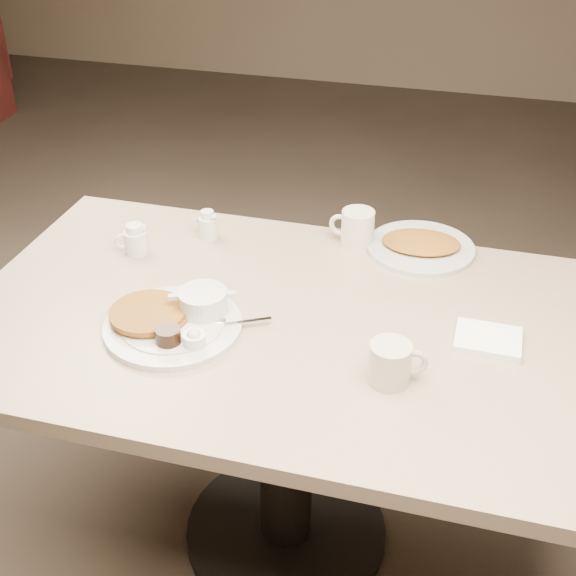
% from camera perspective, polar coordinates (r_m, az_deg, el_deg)
% --- Properties ---
extents(room, '(7.04, 8.04, 2.84)m').
position_cam_1_polar(room, '(1.44, -0.22, 19.28)').
color(room, '#4C3F33').
rests_on(room, ground).
extents(diner_table, '(1.50, 0.90, 0.75)m').
position_cam_1_polar(diner_table, '(1.82, -0.17, -6.67)').
color(diner_table, tan).
rests_on(diner_table, ground).
extents(main_plate, '(0.41, 0.40, 0.07)m').
position_cam_1_polar(main_plate, '(1.69, -8.56, -2.28)').
color(main_plate, silver).
rests_on(main_plate, diner_table).
extents(coffee_mug_near, '(0.13, 0.11, 0.09)m').
position_cam_1_polar(coffee_mug_near, '(1.53, 7.87, -5.66)').
color(coffee_mug_near, beige).
rests_on(coffee_mug_near, diner_table).
extents(napkin, '(0.14, 0.12, 0.02)m').
position_cam_1_polar(napkin, '(1.69, 14.98, -3.84)').
color(napkin, white).
rests_on(napkin, diner_table).
extents(coffee_mug_far, '(0.13, 0.10, 0.10)m').
position_cam_1_polar(coffee_mug_far, '(1.98, 5.23, 4.55)').
color(coffee_mug_far, beige).
rests_on(coffee_mug_far, diner_table).
extents(creamer_left, '(0.09, 0.07, 0.08)m').
position_cam_1_polar(creamer_left, '(1.99, -11.55, 3.61)').
color(creamer_left, silver).
rests_on(creamer_left, diner_table).
extents(creamer_right, '(0.07, 0.06, 0.08)m').
position_cam_1_polar(creamer_right, '(2.03, -6.14, 4.76)').
color(creamer_right, silver).
rests_on(creamer_right, diner_table).
extents(hash_plate, '(0.31, 0.31, 0.04)m').
position_cam_1_polar(hash_plate, '(2.00, 10.07, 3.17)').
color(hash_plate, '#B8B8B4').
rests_on(hash_plate, diner_table).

